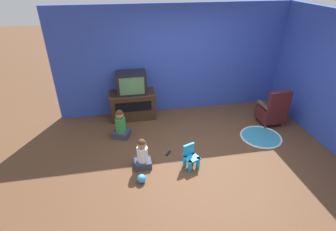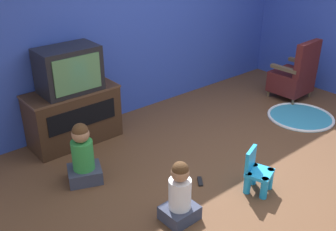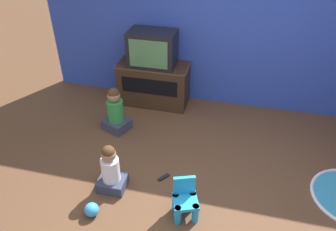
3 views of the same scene
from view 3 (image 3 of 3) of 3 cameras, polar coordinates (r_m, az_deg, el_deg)
The scene contains 9 objects.
ground_plane at distance 3.72m, azimuth 9.11°, elevation -14.98°, with size 30.00×30.00×0.00m, color brown.
wall_back at distance 4.83m, azimuth 11.38°, elevation 15.68°, with size 5.67×0.12×2.58m.
tv_cabinet at distance 5.09m, azimuth -2.51°, elevation 5.65°, with size 1.08×0.49×0.66m.
television at distance 4.82m, azimuth -2.74°, elevation 11.57°, with size 0.68×0.43×0.52m.
yellow_kid_chair at distance 3.46m, azimuth 2.98°, elevation -14.69°, with size 0.32×0.31×0.44m.
child_watching_left at distance 3.71m, azimuth -9.94°, elevation -9.44°, with size 0.31×0.27×0.60m.
child_watching_center at distance 4.57m, azimuth -9.13°, elevation 0.65°, with size 0.42×0.40×0.66m.
toy_ball at distance 3.62m, azimuth -13.14°, elevation -15.68°, with size 0.15×0.15×0.15m.
remote_control at distance 3.93m, azimuth -0.76°, elevation -10.71°, with size 0.13×0.15×0.02m.
Camera 3 is at (0.01, -2.44, 2.81)m, focal length 35.00 mm.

